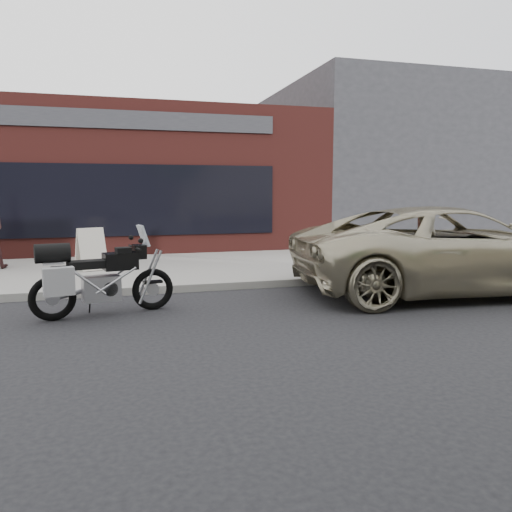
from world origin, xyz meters
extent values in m
plane|color=black|center=(0.00, 0.00, 0.00)|extent=(120.00, 120.00, 0.00)
cube|color=gray|center=(0.00, 7.00, 0.07)|extent=(44.00, 6.00, 0.15)
cube|color=#511E1A|center=(-2.00, 14.00, 2.25)|extent=(14.00, 10.00, 4.50)
cube|color=black|center=(-2.00, 8.97, 1.70)|extent=(10.00, 0.08, 2.00)
cube|color=#28292D|center=(-2.00, 8.97, 3.90)|extent=(10.00, 0.08, 0.50)
cube|color=#28292D|center=(10.00, 14.00, 3.00)|extent=(10.00, 10.00, 6.00)
torus|color=black|center=(-2.56, 2.44, 0.34)|extent=(0.70, 0.25, 0.69)
torus|color=black|center=(-1.05, 2.76, 0.34)|extent=(0.70, 0.25, 0.69)
cube|color=#B7B7BC|center=(-1.86, 2.59, 0.43)|extent=(0.62, 0.42, 0.39)
cube|color=black|center=(-1.56, 2.65, 0.85)|extent=(0.57, 0.43, 0.27)
cube|color=black|center=(-2.06, 2.55, 0.83)|extent=(0.61, 0.40, 0.12)
cube|color=black|center=(-2.41, 2.47, 0.74)|extent=(0.35, 0.29, 0.14)
cube|color=black|center=(-1.25, 2.72, 0.98)|extent=(0.23, 0.28, 0.23)
cube|color=silver|center=(-1.18, 2.73, 1.24)|extent=(0.21, 0.33, 0.35)
cylinder|color=black|center=(-1.32, 2.70, 1.05)|extent=(0.18, 0.71, 0.03)
cube|color=#B7B7BC|center=(-2.53, 2.45, 0.89)|extent=(0.35, 0.36, 0.03)
cube|color=gray|center=(-2.44, 2.19, 0.64)|extent=(0.46, 0.27, 0.41)
cylinder|color=black|center=(-2.53, 2.45, 1.03)|extent=(0.54, 0.39, 0.29)
cylinder|color=#B7B7BC|center=(-2.30, 2.67, 0.36)|extent=(0.58, 0.20, 0.20)
imported|color=tan|center=(4.55, 2.60, 0.83)|extent=(6.22, 3.31, 1.66)
cube|color=silver|center=(-2.12, 6.39, 0.63)|extent=(0.67, 0.51, 0.97)
cube|color=silver|center=(-2.22, 6.63, 0.63)|extent=(0.67, 0.51, 0.97)
camera|label=1|loc=(-1.63, -5.51, 1.95)|focal=35.00mm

